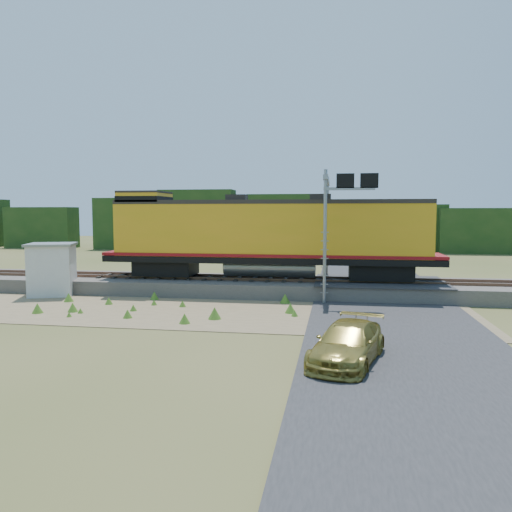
% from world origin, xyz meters
% --- Properties ---
extents(ground, '(140.00, 140.00, 0.00)m').
position_xyz_m(ground, '(0.00, 0.00, 0.00)').
color(ground, '#475123').
rests_on(ground, ground).
extents(ballast, '(70.00, 5.00, 0.80)m').
position_xyz_m(ballast, '(0.00, 6.00, 0.40)').
color(ballast, slate).
rests_on(ballast, ground).
extents(rails, '(70.00, 1.54, 0.16)m').
position_xyz_m(rails, '(0.00, 6.00, 0.88)').
color(rails, brown).
rests_on(rails, ballast).
extents(dirt_shoulder, '(26.00, 8.00, 0.03)m').
position_xyz_m(dirt_shoulder, '(-2.00, 0.50, 0.01)').
color(dirt_shoulder, '#8C7754').
rests_on(dirt_shoulder, ground).
extents(road, '(7.00, 66.00, 0.86)m').
position_xyz_m(road, '(7.00, 0.74, 0.09)').
color(road, '#38383A').
rests_on(road, ground).
extents(tree_line_north, '(130.00, 3.00, 6.50)m').
position_xyz_m(tree_line_north, '(0.00, 38.00, 3.07)').
color(tree_line_north, '#1B3B15').
rests_on(tree_line_north, ground).
extents(weed_clumps, '(15.00, 6.20, 0.56)m').
position_xyz_m(weed_clumps, '(-3.50, 0.10, 0.00)').
color(weed_clumps, '#477621').
rests_on(weed_clumps, ground).
extents(locomotive, '(18.85, 2.87, 4.86)m').
position_xyz_m(locomotive, '(0.62, 6.00, 3.36)').
color(locomotive, black).
rests_on(locomotive, rails).
extents(shed, '(3.12, 3.12, 2.90)m').
position_xyz_m(shed, '(-10.95, 3.48, 1.47)').
color(shed, silver).
rests_on(shed, ground).
extents(signal_gantry, '(2.67, 6.20, 6.72)m').
position_xyz_m(signal_gantry, '(4.38, 5.35, 5.07)').
color(signal_gantry, gray).
rests_on(signal_gantry, ground).
extents(car, '(2.76, 4.54, 1.23)m').
position_xyz_m(car, '(5.00, -6.69, 0.62)').
color(car, olive).
rests_on(car, ground).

